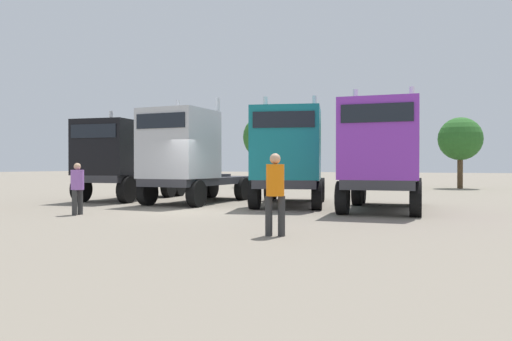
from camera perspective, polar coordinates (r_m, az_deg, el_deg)
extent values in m
plane|color=gray|center=(16.76, -7.84, -4.74)|extent=(200.00, 200.00, 0.00)
cube|color=#333338|center=(23.39, -14.14, -0.80)|extent=(3.03, 6.32, 0.30)
cube|color=black|center=(21.91, -16.50, 2.54)|extent=(2.74, 2.88, 2.33)
cube|color=black|center=(20.87, -18.47, 4.40)|extent=(2.08, 0.34, 0.55)
cylinder|color=silver|center=(22.66, -12.50, 3.25)|extent=(0.20, 0.20, 2.93)
cylinder|color=silver|center=(23.64, -16.53, 3.12)|extent=(0.20, 0.20, 2.93)
cylinder|color=#333338|center=(24.54, -12.55, -0.24)|extent=(1.24, 1.24, 0.12)
cylinder|color=black|center=(20.84, -14.83, -2.20)|extent=(0.50, 1.14, 1.10)
cylinder|color=black|center=(22.07, -19.71, -2.06)|extent=(0.50, 1.14, 1.10)
cylinder|color=black|center=(24.13, -10.15, -1.82)|extent=(0.50, 1.14, 1.10)
cylinder|color=black|center=(25.20, -14.62, -1.72)|extent=(0.50, 1.14, 1.10)
cylinder|color=black|center=(25.12, -9.01, -1.72)|extent=(0.50, 1.14, 1.10)
cylinder|color=black|center=(26.15, -13.36, -1.64)|extent=(0.50, 1.14, 1.10)
cube|color=#333338|center=(20.97, -6.15, -1.20)|extent=(2.35, 6.38, 0.30)
cube|color=#B7BABF|center=(19.34, -8.95, 3.05)|extent=(2.46, 2.58, 2.67)
cube|color=black|center=(18.33, -11.11, 5.72)|extent=(2.10, 0.09, 0.55)
cylinder|color=silver|center=(20.10, -4.49, 3.82)|extent=(0.18, 0.18, 3.27)
cylinder|color=silver|center=(21.06, -9.07, 3.67)|extent=(0.18, 0.18, 3.27)
cylinder|color=#333338|center=(22.18, -4.37, -0.56)|extent=(1.13, 1.13, 0.12)
cylinder|color=black|center=(18.30, -6.97, -2.71)|extent=(0.37, 1.01, 1.00)
cylinder|color=black|center=(19.51, -12.56, -2.52)|extent=(0.37, 1.01, 1.00)
cylinder|color=black|center=(21.87, -1.61, -2.17)|extent=(0.37, 1.01, 1.00)
cylinder|color=black|center=(22.89, -6.61, -2.06)|extent=(0.37, 1.01, 1.00)
cylinder|color=black|center=(22.87, -0.44, -2.05)|extent=(0.37, 1.01, 1.00)
cylinder|color=black|center=(23.84, -5.28, -1.95)|extent=(0.37, 1.01, 1.00)
cube|color=#333338|center=(19.66, 4.15, -1.32)|extent=(3.83, 6.67, 0.30)
cube|color=#14727A|center=(17.66, 3.60, 3.14)|extent=(2.93, 2.86, 2.58)
cube|color=black|center=(16.56, 3.22, 5.97)|extent=(2.03, 0.61, 0.55)
cylinder|color=silver|center=(18.91, 6.84, 3.88)|extent=(0.22, 0.22, 3.18)
cylinder|color=silver|center=(19.07, 1.12, 3.85)|extent=(0.22, 0.22, 3.18)
cylinder|color=#333338|center=(21.04, 4.47, -0.62)|extent=(1.36, 1.36, 0.12)
cylinder|color=black|center=(17.16, 7.11, -2.94)|extent=(0.61, 1.06, 1.00)
cylinder|color=black|center=(17.37, -0.16, -2.89)|extent=(0.61, 1.06, 1.00)
cylinder|color=black|center=(21.17, 7.47, -2.27)|extent=(0.61, 1.06, 1.00)
cylinder|color=black|center=(21.34, 1.55, -2.25)|extent=(0.61, 1.06, 1.00)
cylinder|color=black|center=(22.27, 7.55, -2.13)|extent=(0.61, 1.06, 1.00)
cylinder|color=black|center=(22.43, 1.92, -2.11)|extent=(0.61, 1.06, 1.00)
cube|color=#333338|center=(17.89, 14.68, -1.32)|extent=(2.84, 6.29, 0.30)
cube|color=purple|center=(16.10, 14.25, 3.49)|extent=(2.65, 2.72, 2.52)
cube|color=black|center=(14.91, 13.88, 6.55)|extent=(2.09, 0.26, 0.55)
cylinder|color=silver|center=(17.46, 17.72, 4.23)|extent=(0.20, 0.20, 3.12)
cylinder|color=silver|center=(17.59, 11.50, 4.22)|extent=(0.20, 0.20, 3.12)
cylinder|color=#333338|center=(19.23, 14.96, -0.57)|extent=(1.21, 1.21, 0.12)
cylinder|color=black|center=(15.53, 18.13, -3.21)|extent=(0.46, 1.10, 1.06)
cylinder|color=black|center=(15.70, 10.07, -3.15)|extent=(0.46, 1.10, 1.06)
cylinder|color=black|center=(19.32, 18.24, -2.48)|extent=(0.46, 1.10, 1.06)
cylinder|color=black|center=(19.46, 11.74, -2.44)|extent=(0.46, 1.10, 1.06)
cylinder|color=black|center=(20.41, 18.26, -2.31)|extent=(0.46, 1.10, 1.06)
cylinder|color=black|center=(20.55, 12.11, -2.28)|extent=(0.46, 1.10, 1.06)
cylinder|color=#2D2D2D|center=(10.77, 2.99, -5.33)|extent=(0.20, 0.20, 0.88)
cylinder|color=#2D2D2D|center=(10.79, 1.50, -5.32)|extent=(0.20, 0.20, 0.88)
cylinder|color=orange|center=(10.73, 2.25, -1.12)|extent=(0.50, 0.50, 0.70)
sphere|color=tan|center=(10.73, 2.25, 1.38)|extent=(0.24, 0.24, 0.24)
cylinder|color=#323232|center=(16.24, -20.41, -3.54)|extent=(0.18, 0.18, 0.79)
cylinder|color=#323232|center=(16.46, -19.82, -3.48)|extent=(0.18, 0.18, 0.79)
cylinder|color=#965CB6|center=(16.32, -20.12, -1.03)|extent=(0.45, 0.45, 0.63)
sphere|color=tan|center=(16.31, -20.12, 0.44)|extent=(0.21, 0.21, 0.21)
cylinder|color=#4C3823|center=(35.30, 1.17, -0.10)|extent=(0.36, 0.36, 2.28)
sphere|color=#286023|center=(35.36, 1.17, 3.91)|extent=(3.33, 3.33, 3.33)
cylinder|color=#4C3823|center=(35.71, 12.76, -0.01)|extent=(0.36, 0.36, 2.40)
sphere|color=#286023|center=(35.77, 12.77, 4.03)|extent=(3.30, 3.30, 3.30)
cylinder|color=#4C3823|center=(35.84, 22.71, -0.18)|extent=(0.36, 0.36, 2.21)
sphere|color=#286023|center=(35.89, 22.72, 3.44)|extent=(2.91, 2.91, 2.91)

